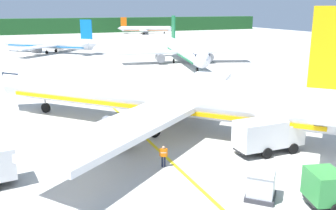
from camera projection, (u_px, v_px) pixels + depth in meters
ground at (127, 73)px, 69.70m from camera, size 240.00×320.00×0.20m
distant_treeline at (54, 26)px, 172.80m from camera, size 216.00×6.00×6.98m
airliner_foreground at (157, 95)px, 36.84m from camera, size 31.55×32.78×11.90m
airliner_mid_apron at (184, 50)px, 80.50m from camera, size 28.51×34.23×9.87m
airliner_far_taxiway at (49, 43)px, 99.47m from camera, size 24.40×23.39×8.84m
airliner_distant at (145, 29)px, 174.02m from camera, size 25.14×21.09×7.43m
service_truck_catering at (268, 135)px, 30.96m from camera, size 5.86×2.48×2.84m
cargo_container_mid at (261, 184)px, 23.51m from camera, size 2.54×2.54×2.11m
crew_marshaller at (50, 154)px, 28.42m from camera, size 0.29×0.63×1.66m
crew_loader_left at (163, 155)px, 28.23m from camera, size 0.59×0.38×1.71m
apron_guide_line at (154, 146)px, 32.81m from camera, size 0.30×60.00×0.01m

